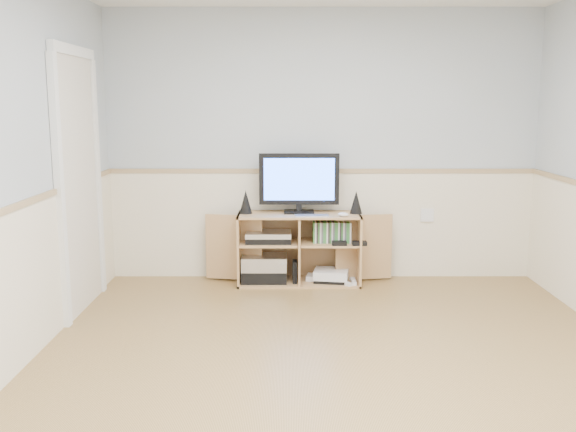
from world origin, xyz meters
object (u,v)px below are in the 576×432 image
object	(u,v)px
monitor	(299,181)
keyboard	(312,216)
media_cabinet	(299,247)
game_consoles	(330,276)

from	to	relation	value
monitor	keyboard	world-z (taller)	monitor
media_cabinet	game_consoles	bearing A→B (deg)	-12.57
media_cabinet	keyboard	size ratio (longest dim) A/B	5.75
game_consoles	media_cabinet	bearing A→B (deg)	167.43
monitor	keyboard	xyz separation A→B (m)	(0.11, -0.19, -0.29)
media_cabinet	game_consoles	distance (m)	0.39
monitor	keyboard	distance (m)	0.36
media_cabinet	game_consoles	xyz separation A→B (m)	(0.29, -0.06, -0.26)
keyboard	game_consoles	size ratio (longest dim) A/B	0.66
keyboard	game_consoles	bearing A→B (deg)	31.85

